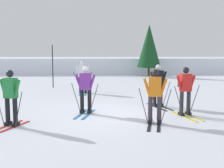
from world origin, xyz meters
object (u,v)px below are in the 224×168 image
skier_black (158,84)px  skier_purple (86,87)px  skier_red (185,89)px  trail_marker_pole (53,66)px  skier_green (11,96)px  skier_orange (155,93)px  skier_white (83,76)px  conifer_far_left (149,46)px

skier_black → skier_purple: (-2.85, -1.17, 0.04)m
skier_red → skier_purple: bearing=172.4°
trail_marker_pole → skier_green: bearing=-88.7°
skier_green → skier_purple: same height
skier_green → trail_marker_pole: trail_marker_pole is taller
skier_red → skier_green: 5.77m
skier_orange → skier_white: size_ratio=1.00×
skier_red → skier_white: same height
skier_red → skier_purple: same height
skier_green → skier_white: same height
conifer_far_left → skier_red: bearing=-94.3°
skier_red → skier_white: 6.69m
skier_green → skier_orange: same height
trail_marker_pole → skier_black: bearing=-49.0°
conifer_far_left → skier_green: bearing=-113.1°
skier_orange → skier_purple: bearing=145.6°
skier_orange → trail_marker_pole: 9.84m
skier_red → trail_marker_pole: bearing=127.4°
skier_red → skier_white: size_ratio=1.00×
conifer_far_left → skier_white: bearing=-118.7°
skier_black → trail_marker_pole: (-5.22, 6.01, 0.37)m
skier_black → skier_white: 5.02m
skier_red → conifer_far_left: (1.08, 14.52, 1.59)m
skier_black → trail_marker_pole: 7.97m
skier_red → skier_orange: bearing=-139.7°
skier_orange → skier_red: bearing=40.3°
skier_purple → skier_orange: (2.23, -1.53, 0.00)m
skier_green → skier_orange: bearing=2.1°
skier_green → trail_marker_pole: size_ratio=0.67×
skier_red → skier_green: size_ratio=1.00×
skier_green → skier_purple: size_ratio=1.00×
skier_black → trail_marker_pole: size_ratio=0.67×
skier_red → skier_black: 1.75m
skier_purple → trail_marker_pole: bearing=108.2°
skier_black → skier_orange: same height
trail_marker_pole → conifer_far_left: conifer_far_left is taller
skier_orange → trail_marker_pole: bearing=117.8°
skier_white → skier_red: bearing=-54.3°
skier_black → skier_red: bearing=-69.0°
skier_black → conifer_far_left: conifer_far_left is taller
skier_green → skier_white: bearing=75.4°
skier_green → conifer_far_left: conifer_far_left is taller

